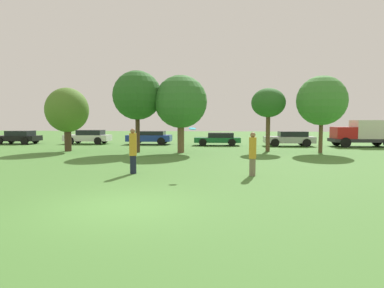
% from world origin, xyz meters
% --- Properties ---
extents(ground_plane, '(120.00, 120.00, 0.00)m').
position_xyz_m(ground_plane, '(0.00, 0.00, 0.00)').
color(ground_plane, '#477A33').
extents(person_thrower, '(0.32, 0.32, 1.95)m').
position_xyz_m(person_thrower, '(-1.23, 5.36, 1.00)').
color(person_thrower, '#191E33').
rests_on(person_thrower, ground).
extents(person_catcher, '(0.30, 0.30, 1.81)m').
position_xyz_m(person_catcher, '(3.86, 5.34, 0.93)').
color(person_catcher, '#726651').
rests_on(person_catcher, ground).
extents(frisbee, '(0.30, 0.29, 0.11)m').
position_xyz_m(frisbee, '(1.37, 5.12, 1.96)').
color(frisbee, '#19B2D8').
extents(tree_0, '(3.13, 3.13, 4.70)m').
position_xyz_m(tree_0, '(-8.98, 14.93, 3.03)').
color(tree_0, '#473323').
rests_on(tree_0, ground).
extents(tree_1, '(3.47, 3.47, 5.80)m').
position_xyz_m(tree_1, '(-3.54, 14.51, 4.05)').
color(tree_1, '#473323').
rests_on(tree_1, ground).
extents(tree_2, '(3.71, 3.71, 5.47)m').
position_xyz_m(tree_2, '(-0.45, 14.68, 3.58)').
color(tree_2, brown).
rests_on(tree_2, ground).
extents(tree_3, '(2.49, 2.49, 4.65)m').
position_xyz_m(tree_3, '(5.81, 16.30, 3.54)').
color(tree_3, brown).
rests_on(tree_3, ground).
extents(tree_4, '(3.48, 3.48, 5.42)m').
position_xyz_m(tree_4, '(9.41, 15.68, 3.67)').
color(tree_4, brown).
rests_on(tree_4, ground).
extents(parked_car_black, '(4.13, 2.16, 1.29)m').
position_xyz_m(parked_car_black, '(-17.39, 21.59, 0.69)').
color(parked_car_black, black).
rests_on(parked_car_black, ground).
extents(parked_car_white, '(4.38, 2.07, 1.36)m').
position_xyz_m(parked_car_white, '(-10.62, 22.35, 0.72)').
color(parked_car_white, silver).
rests_on(parked_car_white, ground).
extents(parked_car_blue, '(4.23, 2.15, 1.28)m').
position_xyz_m(parked_car_blue, '(-4.49, 22.31, 0.70)').
color(parked_car_blue, '#1E389E').
rests_on(parked_car_blue, ground).
extents(parked_car_green, '(4.20, 1.99, 1.17)m').
position_xyz_m(parked_car_green, '(2.03, 21.66, 0.63)').
color(parked_car_green, '#196633').
rests_on(parked_car_green, ground).
extents(parked_car_silver, '(4.39, 1.96, 1.31)m').
position_xyz_m(parked_car_silver, '(8.38, 21.53, 0.70)').
color(parked_car_silver, '#B2B2B7').
rests_on(parked_car_silver, ground).
extents(delivery_truck_red, '(5.68, 2.46, 2.31)m').
position_xyz_m(delivery_truck_red, '(14.83, 21.52, 1.25)').
color(delivery_truck_red, '#2D2D33').
rests_on(delivery_truck_red, ground).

